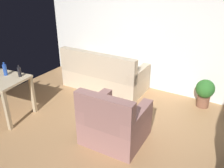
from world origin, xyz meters
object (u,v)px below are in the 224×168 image
Objects in this scene: couch at (104,76)px; bottle_dark at (19,72)px; potted_plant at (205,91)px; armchair at (114,123)px; bottle_blue at (5,70)px.

bottle_dark is at bearing 67.47° from couch.
potted_plant is 2.09m from armchair.
bottle_blue reaches higher than couch.
bottle_dark is (-2.84, -1.98, 0.52)m from potted_plant.
potted_plant is 3.50m from bottle_dark.
bottle_blue is (-2.11, -0.24, 0.54)m from armchair.
potted_plant is 0.62× the size of armchair.
armchair is 3.82× the size of bottle_blue.
armchair reaches higher than potted_plant.
bottle_dark is at bearing -145.11° from potted_plant.
couch is 1.91m from armchair.
armchair is at bearing 127.13° from couch.
armchair is (1.15, -1.52, 0.01)m from couch.
couch reaches higher than potted_plant.
potted_plant is (2.15, 0.31, 0.02)m from couch.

